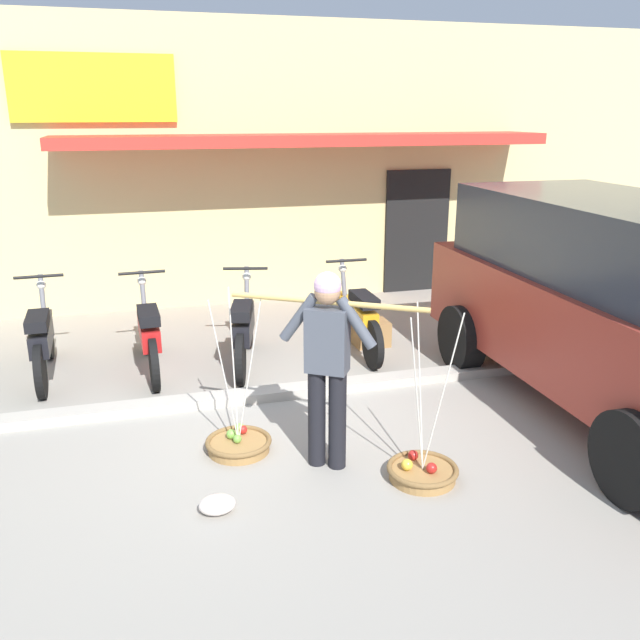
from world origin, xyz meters
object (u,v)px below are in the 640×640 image
at_px(fruit_basket_left_side, 239,443).
at_px(wooden_crate, 371,333).
at_px(fruit_vendor, 327,358).
at_px(motorcycle_second_in_row, 149,334).
at_px(motorcycle_third_in_row, 244,329).
at_px(plastic_litter_bag, 217,504).
at_px(fruit_basket_right_side, 422,470).
at_px(motorcycle_end_of_row, 357,317).
at_px(motorcycle_nearest_shop, 42,340).
at_px(parked_truck, 622,302).

bearing_deg(fruit_basket_left_side, wooden_crate, 48.30).
distance_m(fruit_vendor, motorcycle_second_in_row, 3.01).
relative_size(motorcycle_third_in_row, plastic_litter_bag, 6.38).
xyz_separation_m(fruit_vendor, fruit_basket_left_side, (-0.69, 0.45, -0.90)).
relative_size(fruit_basket_right_side, wooden_crate, 3.30).
bearing_deg(motorcycle_end_of_row, fruit_basket_right_side, -98.59).
bearing_deg(wooden_crate, motorcycle_nearest_shop, -179.23).
relative_size(motorcycle_nearest_shop, parked_truck, 0.38).
bearing_deg(motorcycle_second_in_row, fruit_vendor, -62.45).
height_order(fruit_basket_left_side, fruit_basket_right_side, same).
bearing_deg(motorcycle_nearest_shop, motorcycle_end_of_row, -2.26).
relative_size(motorcycle_second_in_row, plastic_litter_bag, 6.51).
height_order(fruit_basket_left_side, motorcycle_nearest_shop, fruit_basket_left_side).
bearing_deg(parked_truck, plastic_litter_bag, -169.25).
relative_size(fruit_basket_left_side, fruit_basket_right_side, 1.00).
bearing_deg(fruit_basket_right_side, fruit_basket_left_side, 147.33).
xyz_separation_m(parked_truck, plastic_litter_bag, (-4.06, -0.77, -1.06)).
relative_size(fruit_basket_left_side, motorcycle_nearest_shop, 0.80).
bearing_deg(fruit_vendor, fruit_basket_left_side, 147.15).
height_order(fruit_vendor, motorcycle_end_of_row, fruit_vendor).
bearing_deg(fruit_basket_right_side, motorcycle_end_of_row, 81.41).
relative_size(motorcycle_nearest_shop, motorcycle_second_in_row, 1.00).
distance_m(motorcycle_nearest_shop, plastic_litter_bag, 3.58).
bearing_deg(plastic_litter_bag, fruit_basket_right_side, 1.08).
relative_size(motorcycle_nearest_shop, wooden_crate, 4.14).
bearing_deg(motorcycle_nearest_shop, motorcycle_third_in_row, -5.77).
distance_m(fruit_vendor, motorcycle_third_in_row, 2.59).
distance_m(fruit_basket_left_side, motorcycle_nearest_shop, 2.96).
relative_size(fruit_basket_right_side, motorcycle_second_in_row, 0.80).
bearing_deg(plastic_litter_bag, wooden_crate, 53.68).
xyz_separation_m(motorcycle_third_in_row, plastic_litter_bag, (-0.71, -2.99, -0.38)).
distance_m(motorcycle_third_in_row, parked_truck, 4.07).
relative_size(parked_truck, plastic_litter_bag, 17.27).
height_order(fruit_vendor, fruit_basket_left_side, fruit_vendor).
relative_size(motorcycle_third_in_row, motorcycle_end_of_row, 0.98).
bearing_deg(fruit_vendor, motorcycle_second_in_row, 117.55).
bearing_deg(motorcycle_third_in_row, fruit_basket_left_side, -101.12).
relative_size(fruit_vendor, plastic_litter_bag, 6.05).
distance_m(motorcycle_end_of_row, parked_truck, 3.07).
height_order(motorcycle_second_in_row, motorcycle_end_of_row, same).
distance_m(fruit_basket_left_side, wooden_crate, 3.15).
xyz_separation_m(plastic_litter_bag, wooden_crate, (2.40, 3.27, 0.09)).
xyz_separation_m(fruit_basket_left_side, parked_truck, (3.75, -0.15, 1.05)).
xyz_separation_m(motorcycle_second_in_row, parked_truck, (4.43, -2.32, 0.68)).
height_order(motorcycle_nearest_shop, motorcycle_third_in_row, same).
bearing_deg(fruit_basket_left_side, motorcycle_third_in_row, 78.88).
xyz_separation_m(parked_truck, wooden_crate, (-1.66, 2.50, -0.97)).
relative_size(fruit_vendor, fruit_basket_right_side, 1.17).
height_order(fruit_basket_right_side, motorcycle_end_of_row, fruit_basket_right_side).
relative_size(plastic_litter_bag, wooden_crate, 0.64).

